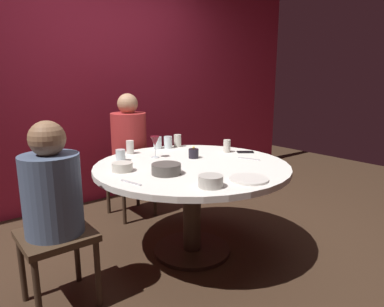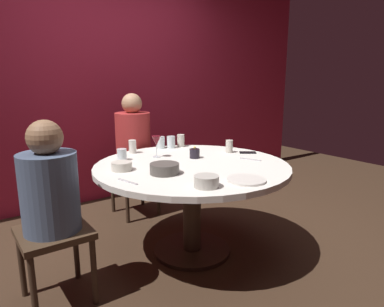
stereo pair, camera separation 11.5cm
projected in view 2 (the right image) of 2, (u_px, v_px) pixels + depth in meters
ground_plane at (192, 251)px, 2.74m from camera, size 8.00×8.00×0.00m
back_wall at (104, 83)px, 3.75m from camera, size 6.00×0.10×2.60m
dining_table at (192, 181)px, 2.61m from camera, size 1.46×1.46×0.72m
seated_diner_left at (50, 193)px, 2.00m from camera, size 0.40×0.40×1.13m
seated_diner_back at (133, 142)px, 3.35m from camera, size 0.40×0.40×1.21m
candle_holder at (195, 153)px, 2.76m from camera, size 0.08×0.08×0.10m
wine_glass at (156, 142)px, 2.77m from camera, size 0.08×0.08×0.18m
dinner_plate at (246, 180)px, 2.15m from camera, size 0.25×0.25×0.01m
cell_phone at (248, 153)px, 2.95m from camera, size 0.15×0.14×0.01m
bowl_serving_large at (122, 166)px, 2.40m from camera, size 0.14×0.14×0.06m
bowl_salad_center at (206, 181)px, 2.03m from camera, size 0.15×0.15×0.07m
bowl_small_white at (165, 169)px, 2.31m from camera, size 0.20×0.20×0.07m
cup_near_candle at (171, 142)px, 3.15m from camera, size 0.08×0.08×0.11m
cup_by_left_diner at (229, 146)px, 2.95m from camera, size 0.06×0.06×0.11m
cup_by_right_diner at (132, 147)px, 2.93m from camera, size 0.06×0.06×0.11m
cup_center_front at (161, 142)px, 3.13m from camera, size 0.08×0.08×0.11m
cup_far_edge at (181, 141)px, 3.21m from camera, size 0.07×0.07×0.11m
cup_beside_wine at (122, 155)px, 2.68m from camera, size 0.07×0.07×0.09m
fork_near_plate at (128, 182)px, 2.13m from camera, size 0.06×0.18×0.01m
knife_near_plate at (250, 159)px, 2.71m from camera, size 0.08×0.17×0.01m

